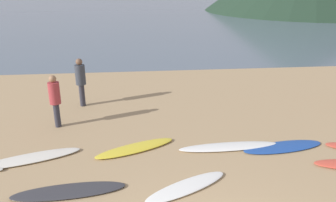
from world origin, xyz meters
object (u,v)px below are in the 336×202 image
(surfboard_1, at_px, (30,158))
(surfboard_2, at_px, (69,191))
(surfboard_4, at_px, (187,187))
(surfboard_3, at_px, (135,148))
(surfboard_6, at_px, (283,147))
(person_2, at_px, (55,97))
(person_1, at_px, (81,78))
(surfboard_5, at_px, (229,147))

(surfboard_1, height_order, surfboard_2, surfboard_1)
(surfboard_2, relative_size, surfboard_4, 1.16)
(surfboard_3, xyz_separation_m, surfboard_6, (3.90, -0.31, -0.01))
(surfboard_2, relative_size, person_2, 1.46)
(surfboard_1, relative_size, person_1, 1.44)
(surfboard_4, bearing_deg, surfboard_1, 129.90)
(surfboard_3, xyz_separation_m, person_1, (-1.80, 3.40, 0.96))
(surfboard_3, bearing_deg, person_1, 95.19)
(surfboard_2, height_order, person_2, person_2)
(surfboard_4, height_order, surfboard_6, surfboard_4)
(person_1, bearing_deg, surfboard_6, -66.30)
(surfboard_4, bearing_deg, person_1, 91.81)
(surfboard_2, height_order, surfboard_6, surfboard_2)
(surfboard_4, bearing_deg, surfboard_5, 22.92)
(surfboard_3, bearing_deg, surfboard_2, -151.92)
(surfboard_1, bearing_deg, person_2, 63.68)
(surfboard_1, relative_size, surfboard_2, 1.03)
(person_2, bearing_deg, surfboard_3, -157.27)
(surfboard_6, bearing_deg, person_2, 154.14)
(surfboard_4, bearing_deg, surfboard_3, 93.33)
(surfboard_5, bearing_deg, surfboard_1, 179.12)
(surfboard_4, height_order, surfboard_5, surfboard_5)
(person_1, bearing_deg, person_2, -139.68)
(surfboard_6, bearing_deg, surfboard_1, 171.56)
(surfboard_2, distance_m, surfboard_5, 4.17)
(surfboard_1, xyz_separation_m, surfboard_5, (5.06, 0.09, 0.00))
(surfboard_2, bearing_deg, surfboard_3, 45.89)
(surfboard_1, distance_m, surfboard_3, 2.61)
(surfboard_5, xyz_separation_m, surfboard_6, (1.44, -0.13, -0.02))
(surfboard_2, xyz_separation_m, person_1, (-0.40, 5.13, 0.96))
(surfboard_3, bearing_deg, surfboard_5, -26.98)
(surfboard_3, relative_size, person_1, 1.30)
(surfboard_1, distance_m, surfboard_2, 1.89)
(surfboard_3, height_order, person_2, person_2)
(surfboard_1, xyz_separation_m, surfboard_2, (1.19, -1.46, -0.01))
(surfboard_2, bearing_deg, person_2, 99.83)
(surfboard_3, relative_size, surfboard_4, 1.08)
(person_1, xyz_separation_m, person_2, (-0.50, -1.71, -0.05))
(surfboard_5, bearing_deg, person_2, 156.81)
(surfboard_2, bearing_deg, surfboard_6, 9.93)
(surfboard_1, height_order, surfboard_4, surfboard_1)
(surfboard_1, relative_size, surfboard_6, 1.08)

